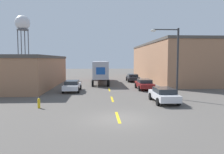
# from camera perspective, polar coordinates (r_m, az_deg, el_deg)

# --- Properties ---
(ground_plane) EXTENTS (160.00, 160.00, 0.00)m
(ground_plane) POSITION_cam_1_polar(r_m,az_deg,el_deg) (15.05, 1.67, -10.87)
(ground_plane) COLOR #56514C
(road_centerline) EXTENTS (0.20, 16.86, 0.01)m
(road_centerline) POSITION_cam_1_polar(r_m,az_deg,el_deg) (22.20, 0.04, -5.80)
(road_centerline) COLOR gold
(road_centerline) RESTS_ON ground_plane
(warehouse_left) EXTENTS (8.58, 19.32, 4.56)m
(warehouse_left) POSITION_cam_1_polar(r_m,az_deg,el_deg) (34.89, -21.22, 1.47)
(warehouse_left) COLOR #9E7051
(warehouse_left) RESTS_ON ground_plane
(warehouse_right) EXTENTS (11.95, 29.26, 7.20)m
(warehouse_right) POSITION_cam_1_polar(r_m,az_deg,el_deg) (45.72, 15.89, 3.93)
(warehouse_right) COLOR #9E7051
(warehouse_right) RESTS_ON ground_plane
(semi_truck) EXTENTS (2.75, 12.73, 3.67)m
(semi_truck) POSITION_cam_1_polar(r_m,az_deg,el_deg) (37.56, -3.14, 1.84)
(semi_truck) COLOR #B21919
(semi_truck) RESTS_ON ground_plane
(parked_car_right_far) EXTENTS (2.05, 4.62, 1.38)m
(parked_car_right_far) POSITION_cam_1_polar(r_m,az_deg,el_deg) (39.71, 5.41, -0.12)
(parked_car_right_far) COLOR black
(parked_car_right_far) RESTS_ON ground_plane
(parked_car_right_mid) EXTENTS (2.05, 4.62, 1.38)m
(parked_car_right_mid) POSITION_cam_1_polar(r_m,az_deg,el_deg) (29.49, 8.45, -1.79)
(parked_car_right_mid) COLOR maroon
(parked_car_right_mid) RESTS_ON ground_plane
(parked_car_right_near) EXTENTS (2.05, 4.62, 1.38)m
(parked_car_right_near) POSITION_cam_1_polar(r_m,az_deg,el_deg) (20.99, 13.35, -4.47)
(parked_car_right_near) COLOR silver
(parked_car_right_near) RESTS_ON ground_plane
(parked_car_left_far) EXTENTS (2.05, 4.62, 1.38)m
(parked_car_left_far) POSITION_cam_1_polar(r_m,az_deg,el_deg) (27.82, -10.37, -2.20)
(parked_car_left_far) COLOR silver
(parked_car_left_far) RESTS_ON ground_plane
(water_tower) EXTENTS (4.68, 4.68, 17.89)m
(water_tower) POSITION_cam_1_polar(r_m,az_deg,el_deg) (76.37, -22.34, 12.66)
(water_tower) COLOR #47474C
(water_tower) RESTS_ON ground_plane
(street_lamp) EXTENTS (2.89, 0.32, 7.10)m
(street_lamp) POSITION_cam_1_polar(r_m,az_deg,el_deg) (22.70, 15.87, 4.93)
(street_lamp) COLOR #2D2D30
(street_lamp) RESTS_ON ground_plane
(fire_hydrant) EXTENTS (0.22, 0.22, 0.83)m
(fire_hydrant) POSITION_cam_1_polar(r_m,az_deg,el_deg) (19.10, -18.57, -6.51)
(fire_hydrant) COLOR gold
(fire_hydrant) RESTS_ON ground_plane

